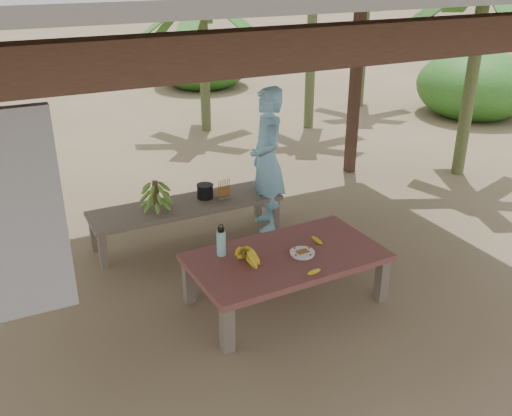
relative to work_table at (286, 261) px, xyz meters
name	(u,v)px	position (x,y,z in m)	size (l,w,h in m)	color
ground	(248,285)	(-0.21, 0.40, -0.43)	(80.00, 80.00, 0.00)	brown
work_table	(286,261)	(0.00, 0.00, 0.00)	(1.84, 1.07, 0.50)	brown
bench	(187,208)	(-0.40, 1.64, -0.04)	(2.21, 0.62, 0.45)	brown
ripe_banana_bunch	(244,257)	(-0.44, 0.00, 0.15)	(0.28, 0.24, 0.17)	yellow
plate	(302,253)	(0.13, -0.07, 0.08)	(0.23, 0.23, 0.04)	white
loose_banana_front	(314,272)	(0.05, -0.41, 0.09)	(0.04, 0.17, 0.04)	yellow
loose_banana_side	(317,240)	(0.39, 0.09, 0.09)	(0.04, 0.15, 0.04)	yellow
water_flask	(221,242)	(-0.55, 0.26, 0.20)	(0.09, 0.09, 0.32)	#3EC4BC
green_banana_stalk	(156,195)	(-0.75, 1.63, 0.19)	(0.31, 0.31, 0.35)	#598C2D
cooking_pot	(205,192)	(-0.15, 1.70, 0.09)	(0.19, 0.19, 0.16)	black
skewer_rack	(224,189)	(0.05, 1.59, 0.14)	(0.18, 0.08, 0.24)	#A57F47
woman	(267,160)	(0.57, 1.53, 0.42)	(0.63, 0.41, 1.72)	#78BDE3
banana_plant_n	(202,4)	(1.43, 5.72, 1.81)	(1.80, 1.80, 2.72)	#596638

